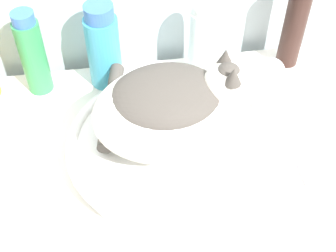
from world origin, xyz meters
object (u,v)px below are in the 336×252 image
object	(u,v)px
faucet	(264,83)
cat	(170,107)
hairspray_can_black	(295,24)
soap_bar	(322,170)
lotion_bottle_white	(202,37)
mouthwash_bottle	(103,47)
shampoo_bottle_tall	(33,54)

from	to	relation	value
faucet	cat	bearing A→B (deg)	0.24
hairspray_can_black	soap_bar	xyz separation A→B (m)	(-0.04, -0.31, -0.09)
cat	soap_bar	distance (m)	0.30
lotion_bottle_white	mouthwash_bottle	bearing A→B (deg)	180.00
mouthwash_bottle	shampoo_bottle_tall	xyz separation A→B (m)	(-0.14, 0.00, 0.00)
shampoo_bottle_tall	soap_bar	distance (m)	0.60
lotion_bottle_white	hairspray_can_black	bearing A→B (deg)	0.00
cat	faucet	bearing A→B (deg)	20.60
faucet	mouthwash_bottle	bearing A→B (deg)	-47.66
shampoo_bottle_tall	hairspray_can_black	bearing A→B (deg)	0.00
hairspray_can_black	soap_bar	world-z (taller)	hairspray_can_black
cat	soap_bar	bearing A→B (deg)	-20.94
soap_bar	faucet	bearing A→B (deg)	111.33
lotion_bottle_white	cat	bearing A→B (deg)	-114.78
cat	lotion_bottle_white	world-z (taller)	cat
cat	hairspray_can_black	world-z (taller)	hairspray_can_black
mouthwash_bottle	shampoo_bottle_tall	distance (m)	0.14
cat	faucet	xyz separation A→B (m)	(0.20, 0.08, -0.05)
cat	mouthwash_bottle	distance (m)	0.25
faucet	shampoo_bottle_tall	xyz separation A→B (m)	(-0.44, 0.14, 0.01)
hairspray_can_black	lotion_bottle_white	bearing A→B (deg)	180.00
faucet	lotion_bottle_white	distance (m)	0.17
mouthwash_bottle	soap_bar	xyz separation A→B (m)	(0.36, -0.31, -0.08)
cat	faucet	world-z (taller)	cat
mouthwash_bottle	soap_bar	bearing A→B (deg)	-40.67
faucet	lotion_bottle_white	size ratio (longest dim) A/B	0.83
faucet	hairspray_can_black	xyz separation A→B (m)	(0.11, 0.14, 0.02)
faucet	shampoo_bottle_tall	bearing A→B (deg)	-40.09
shampoo_bottle_tall	cat	bearing A→B (deg)	-42.43
mouthwash_bottle	hairspray_can_black	bearing A→B (deg)	0.00
hairspray_can_black	soap_bar	distance (m)	0.33
mouthwash_bottle	hairspray_can_black	size ratio (longest dim) A/B	0.87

